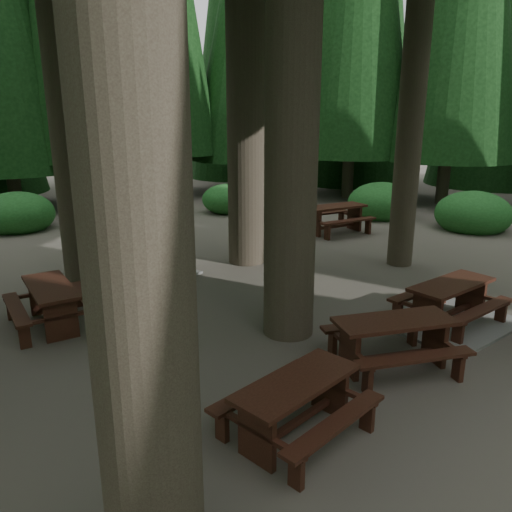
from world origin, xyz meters
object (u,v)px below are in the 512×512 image
picnic_table_a (449,310)px  picnic_table_b (52,299)px  picnic_table_d (335,215)px  picnic_table_e (296,399)px  picnic_table_c (143,268)px  picnic_table_f (394,336)px

picnic_table_a → picnic_table_b: (-5.94, 3.64, 0.24)m
picnic_table_a → picnic_table_d: bearing=59.5°
picnic_table_e → picnic_table_d: bearing=32.9°
picnic_table_b → picnic_table_c: size_ratio=0.67×
picnic_table_d → picnic_table_a: bearing=-111.8°
picnic_table_a → picnic_table_b: 6.97m
picnic_table_e → picnic_table_f: bearing=0.4°
picnic_table_c → picnic_table_e: (-0.54, -6.51, 0.24)m
picnic_table_e → picnic_table_f: size_ratio=0.92×
picnic_table_a → picnic_table_c: bearing=118.5°
picnic_table_b → picnic_table_f: 5.74m
picnic_table_a → picnic_table_d: (2.96, 6.47, 0.31)m
picnic_table_f → picnic_table_e: bearing=-148.4°
picnic_table_a → picnic_table_b: size_ratio=1.39×
picnic_table_f → picnic_table_c: bearing=122.6°
picnic_table_b → picnic_table_c: picnic_table_b is taller
picnic_table_a → picnic_table_e: picnic_table_a is taller
picnic_table_a → picnic_table_e: (-4.22, -1.14, 0.21)m
picnic_table_c → picnic_table_d: picnic_table_d is taller
picnic_table_b → picnic_table_e: bearing=-160.6°
picnic_table_c → picnic_table_f: 6.18m
picnic_table_a → picnic_table_e: size_ratio=1.27×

